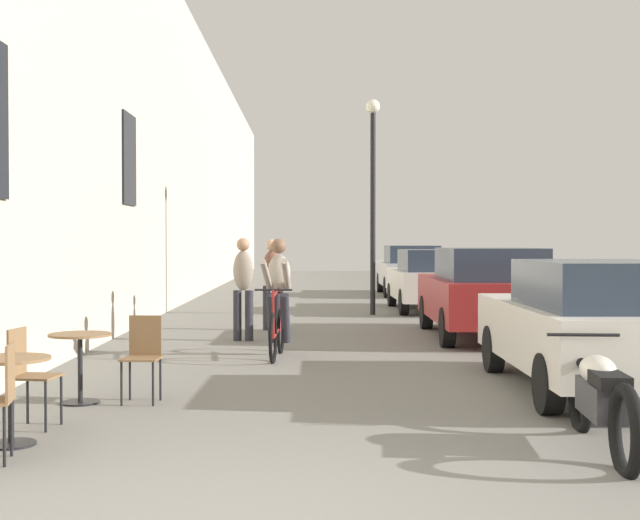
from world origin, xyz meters
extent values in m
cube|color=#B7AD99|center=(-3.45, 14.00, 4.10)|extent=(0.50, 68.00, 8.20)
cube|color=black|center=(-3.18, 11.08, 3.20)|extent=(0.04, 1.10, 1.70)
cylinder|color=black|center=(-2.28, 2.03, 0.01)|extent=(0.40, 0.40, 0.02)
cylinder|color=black|center=(-2.28, 2.03, 0.36)|extent=(0.05, 0.05, 0.67)
cylinder|color=brown|center=(-2.28, 2.03, 0.71)|extent=(0.64, 0.64, 0.02)
cylinder|color=black|center=(-2.09, 1.35, 0.23)|extent=(0.02, 0.02, 0.45)
cylinder|color=black|center=(-2.14, 1.67, 0.23)|extent=(0.02, 0.02, 0.45)
cube|color=brown|center=(-2.10, 1.51, 0.68)|extent=(0.08, 0.34, 0.42)
cylinder|color=black|center=(-2.09, 2.83, 0.23)|extent=(0.02, 0.02, 0.45)
cylinder|color=black|center=(-2.14, 2.51, 0.23)|extent=(0.02, 0.02, 0.45)
cylinder|color=black|center=(-2.41, 2.87, 0.23)|extent=(0.02, 0.02, 0.45)
cylinder|color=black|center=(-2.46, 2.55, 0.23)|extent=(0.02, 0.02, 0.45)
cube|color=brown|center=(-2.28, 2.69, 0.46)|extent=(0.43, 0.43, 0.02)
cube|color=brown|center=(-2.45, 2.71, 0.68)|extent=(0.07, 0.34, 0.42)
cylinder|color=black|center=(-2.19, 3.86, 0.01)|extent=(0.40, 0.40, 0.02)
cylinder|color=black|center=(-2.19, 3.86, 0.36)|extent=(0.05, 0.05, 0.67)
cylinder|color=brown|center=(-2.19, 3.86, 0.71)|extent=(0.64, 0.64, 0.02)
cylinder|color=black|center=(-1.42, 3.69, 0.23)|extent=(0.02, 0.02, 0.45)
cylinder|color=black|center=(-1.74, 3.71, 0.23)|extent=(0.02, 0.02, 0.45)
cylinder|color=black|center=(-1.40, 4.01, 0.23)|extent=(0.02, 0.02, 0.45)
cylinder|color=black|center=(-1.72, 4.03, 0.23)|extent=(0.02, 0.02, 0.45)
cube|color=brown|center=(-1.57, 3.86, 0.46)|extent=(0.40, 0.40, 0.02)
cube|color=brown|center=(-1.56, 4.04, 0.68)|extent=(0.34, 0.04, 0.42)
torus|color=black|center=(-0.33, 6.81, 0.33)|extent=(0.10, 0.71, 0.71)
torus|color=black|center=(-0.26, 7.86, 0.33)|extent=(0.10, 0.71, 0.71)
cylinder|color=maroon|center=(-0.27, 7.77, 0.61)|extent=(0.05, 0.22, 0.58)
cylinder|color=maroon|center=(-0.30, 7.27, 0.95)|extent=(0.09, 0.82, 0.14)
cylinder|color=maroon|center=(-0.33, 6.84, 0.67)|extent=(0.04, 0.09, 0.67)
cylinder|color=maroon|center=(-0.29, 7.36, 0.37)|extent=(0.11, 1.00, 0.12)
cylinder|color=black|center=(-0.33, 6.86, 1.00)|extent=(0.52, 0.06, 0.03)
ellipsoid|color=black|center=(-0.27, 7.68, 0.93)|extent=(0.12, 0.24, 0.06)
ellipsoid|color=#9E9384|center=(-0.28, 7.60, 1.21)|extent=(0.36, 0.37, 0.59)
sphere|color=brown|center=(-0.28, 7.56, 1.60)|extent=(0.22, 0.22, 0.22)
cylinder|color=#26262D|center=(-0.18, 7.52, 0.55)|extent=(0.16, 0.40, 0.75)
cylinder|color=#26262D|center=(-0.38, 7.53, 0.55)|extent=(0.16, 0.40, 0.75)
cylinder|color=#9E9384|center=(-0.16, 7.20, 1.20)|extent=(0.13, 0.75, 0.48)
cylinder|color=#9E9384|center=(-0.45, 7.22, 1.20)|extent=(0.16, 0.75, 0.48)
cylinder|color=#26262D|center=(-1.04, 9.44, 0.42)|extent=(0.14, 0.14, 0.85)
cylinder|color=#26262D|center=(-0.84, 9.42, 0.42)|extent=(0.14, 0.14, 0.85)
ellipsoid|color=gray|center=(-0.94, 9.43, 1.18)|extent=(0.36, 0.27, 0.67)
sphere|color=#A57A5B|center=(-0.94, 9.43, 1.62)|extent=(0.22, 0.22, 0.22)
cylinder|color=#26262D|center=(-0.64, 11.19, 0.42)|extent=(0.14, 0.14, 0.84)
cylinder|color=#26262D|center=(-0.44, 11.18, 0.42)|extent=(0.14, 0.14, 0.84)
ellipsoid|color=brown|center=(-0.54, 11.19, 1.17)|extent=(0.35, 0.26, 0.66)
sphere|color=tan|center=(-0.54, 11.19, 1.60)|extent=(0.22, 0.22, 0.22)
cylinder|color=black|center=(1.62, 14.58, 2.30)|extent=(0.12, 0.12, 4.60)
sphere|color=silver|center=(1.62, 14.58, 4.74)|extent=(0.32, 0.32, 0.32)
cube|color=beige|center=(3.27, 4.57, 0.63)|extent=(1.78, 4.14, 0.67)
cube|color=#283342|center=(3.26, 4.07, 1.21)|extent=(1.47, 2.24, 0.50)
cylinder|color=black|center=(2.52, 5.93, 0.30)|extent=(0.20, 0.60, 0.59)
cylinder|color=black|center=(4.07, 5.90, 0.30)|extent=(0.20, 0.60, 0.59)
cylinder|color=black|center=(2.47, 3.23, 0.30)|extent=(0.20, 0.60, 0.59)
cube|color=maroon|center=(3.20, 9.93, 0.67)|extent=(1.91, 4.42, 0.71)
cube|color=#283342|center=(3.19, 9.41, 1.29)|extent=(1.58, 2.40, 0.53)
cylinder|color=black|center=(2.41, 11.40, 0.32)|extent=(0.22, 0.64, 0.63)
cylinder|color=black|center=(4.06, 11.36, 0.32)|extent=(0.22, 0.64, 0.63)
cylinder|color=black|center=(2.34, 8.51, 0.32)|extent=(0.22, 0.64, 0.63)
cylinder|color=black|center=(3.99, 8.47, 0.32)|extent=(0.22, 0.64, 0.63)
cube|color=beige|center=(3.10, 15.80, 0.64)|extent=(1.73, 4.16, 0.68)
cube|color=#283342|center=(3.10, 15.30, 1.23)|extent=(1.45, 2.25, 0.50)
cylinder|color=black|center=(2.31, 17.17, 0.30)|extent=(0.19, 0.60, 0.60)
cylinder|color=black|center=(3.88, 17.17, 0.30)|extent=(0.19, 0.60, 0.60)
cylinder|color=black|center=(2.32, 14.42, 0.30)|extent=(0.19, 0.60, 0.60)
cylinder|color=black|center=(3.88, 14.42, 0.30)|extent=(0.19, 0.60, 0.60)
cube|color=#B7B7BC|center=(3.34, 22.03, 0.67)|extent=(1.85, 4.37, 0.71)
cube|color=#283342|center=(3.34, 21.51, 1.29)|extent=(1.54, 2.37, 0.53)
cylinder|color=black|center=(2.54, 23.47, 0.31)|extent=(0.21, 0.63, 0.63)
cylinder|color=black|center=(4.18, 23.46, 0.31)|extent=(0.21, 0.63, 0.63)
cylinder|color=black|center=(2.51, 20.60, 0.31)|extent=(0.21, 0.63, 0.63)
cylinder|color=black|center=(4.15, 20.58, 0.31)|extent=(0.21, 0.63, 0.63)
torus|color=black|center=(2.56, 2.56, 0.30)|extent=(0.15, 0.70, 0.69)
torus|color=black|center=(2.43, 1.12, 0.30)|extent=(0.16, 0.71, 0.70)
cube|color=#333338|center=(2.50, 1.84, 0.40)|extent=(0.31, 0.78, 0.28)
ellipsoid|color=beige|center=(2.51, 1.94, 0.62)|extent=(0.33, 0.54, 0.24)
cube|color=black|center=(2.47, 1.56, 0.60)|extent=(0.28, 0.46, 0.10)
cylinder|color=black|center=(2.55, 2.46, 0.85)|extent=(0.62, 0.09, 0.03)
camera|label=1|loc=(0.16, -4.99, 1.66)|focal=48.31mm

